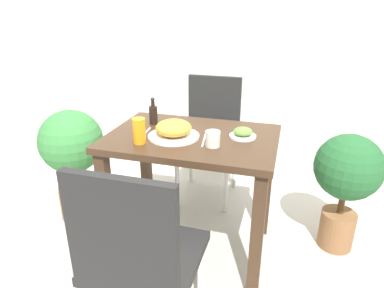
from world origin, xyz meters
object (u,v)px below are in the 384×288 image
(chair_near, at_px, (138,255))
(chair_far, at_px, (210,131))
(juice_glass, at_px, (139,131))
(sauce_bottle, at_px, (153,114))
(drink_cup, at_px, (213,139))
(potted_plant_right, at_px, (347,177))
(potted_plant_left, at_px, (73,153))
(food_plate, at_px, (174,130))
(side_plate, at_px, (243,133))

(chair_near, height_order, chair_far, same)
(chair_near, relative_size, juice_glass, 6.87)
(juice_glass, bearing_deg, sauce_bottle, 98.96)
(drink_cup, relative_size, potted_plant_right, 0.11)
(sauce_bottle, bearing_deg, chair_far, 69.48)
(chair_far, distance_m, sauce_bottle, 0.67)
(chair_near, height_order, juice_glass, chair_near)
(sauce_bottle, bearing_deg, chair_near, -72.17)
(sauce_bottle, relative_size, potted_plant_right, 0.22)
(chair_near, distance_m, sauce_bottle, 0.92)
(juice_glass, relative_size, sauce_bottle, 0.81)
(potted_plant_left, distance_m, potted_plant_right, 1.70)
(chair_near, bearing_deg, potted_plant_left, -44.01)
(chair_far, height_order, drink_cup, chair_far)
(chair_far, relative_size, potted_plant_left, 1.17)
(potted_plant_right, bearing_deg, food_plate, -161.78)
(chair_near, bearing_deg, sauce_bottle, -72.17)
(chair_near, relative_size, chair_far, 1.00)
(food_plate, relative_size, potted_plant_right, 0.38)
(juice_glass, xyz_separation_m, potted_plant_right, (1.07, 0.43, -0.32))
(food_plate, height_order, side_plate, food_plate)
(drink_cup, bearing_deg, potted_plant_right, 27.61)
(side_plate, xyz_separation_m, potted_plant_left, (-1.11, 0.05, -0.27))
(sauce_bottle, relative_size, potted_plant_left, 0.21)
(food_plate, height_order, potted_plant_left, food_plate)
(juice_glass, height_order, sauce_bottle, sauce_bottle)
(food_plate, distance_m, potted_plant_right, 1.02)
(chair_near, xyz_separation_m, chair_far, (-0.06, 1.40, 0.00))
(sauce_bottle, xyz_separation_m, potted_plant_left, (-0.58, -0.02, -0.31))
(sauce_bottle, height_order, potted_plant_left, sauce_bottle)
(chair_far, height_order, side_plate, chair_far)
(chair_far, xyz_separation_m, food_plate, (-0.03, -0.74, 0.26))
(drink_cup, relative_size, juice_glass, 0.60)
(chair_far, xyz_separation_m, drink_cup, (0.20, -0.80, 0.26))
(potted_plant_right, bearing_deg, drink_cup, -152.39)
(drink_cup, bearing_deg, food_plate, 164.80)
(food_plate, height_order, juice_glass, juice_glass)
(sauce_bottle, height_order, potted_plant_right, sauce_bottle)
(potted_plant_right, bearing_deg, sauce_bottle, -173.23)
(drink_cup, bearing_deg, sauce_bottle, 150.33)
(juice_glass, bearing_deg, drink_cup, 9.78)
(side_plate, distance_m, potted_plant_right, 0.67)
(side_plate, xyz_separation_m, potted_plant_right, (0.58, 0.20, -0.28))
(chair_near, distance_m, potted_plant_right, 1.28)
(drink_cup, height_order, sauce_bottle, sauce_bottle)
(side_plate, bearing_deg, chair_far, 117.01)
(chair_near, height_order, food_plate, chair_near)
(food_plate, xyz_separation_m, potted_plant_left, (-0.76, 0.15, -0.29))
(sauce_bottle, distance_m, potted_plant_left, 0.66)
(side_plate, distance_m, drink_cup, 0.21)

